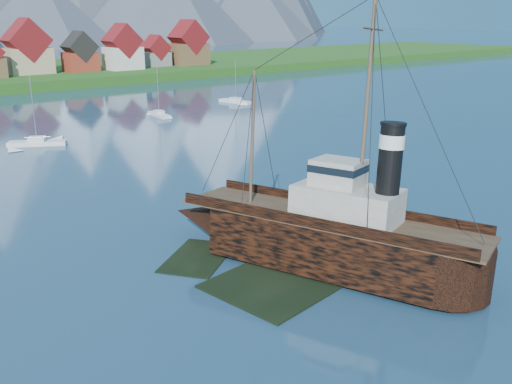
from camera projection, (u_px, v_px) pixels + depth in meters
ground at (314, 253)px, 53.51m from camera, size 1400.00×1400.00×0.00m
shoal at (311, 245)px, 56.28m from camera, size 31.71×21.24×1.14m
tugboat_wreck at (315, 230)px, 50.87m from camera, size 7.10×30.57×24.22m
sailboat_c at (37, 144)px, 97.15m from camera, size 9.45×6.79×12.28m
sailboat_d at (159, 115)px, 124.44m from camera, size 2.87×8.23×11.00m
sailboat_e at (236, 102)px, 143.07m from camera, size 4.14×9.89×11.14m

